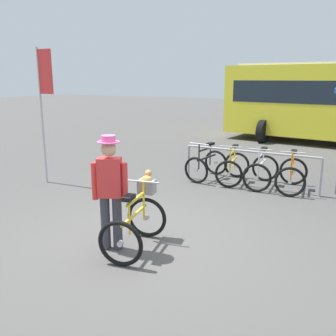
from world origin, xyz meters
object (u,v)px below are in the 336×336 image
Objects in this scene: racked_bike_white at (261,171)px; racked_bike_orange at (292,175)px; banner_flag at (44,90)px; featured_bicycle at (138,217)px; person_with_featured_bike at (110,188)px; racked_bike_black at (206,165)px; racked_bike_yellow at (233,168)px.

racked_bike_white and racked_bike_orange have the same top height.
featured_bicycle is at bearing -27.18° from banner_flag.
person_with_featured_bike is at bearing -112.24° from racked_bike_orange.
person_with_featured_bike is (0.31, -4.38, 0.58)m from racked_bike_black.
person_with_featured_bike is (-0.31, -0.24, 0.46)m from featured_bicycle.
racked_bike_orange is 0.68× the size of person_with_featured_bike.
banner_flag is (-3.52, 2.21, 1.28)m from person_with_featured_bike.
person_with_featured_bike is at bearing -103.98° from racked_bike_white.
person_with_featured_bike is (-1.09, -4.38, 0.58)m from racked_bike_white.
racked_bike_white is 4.21m from featured_bicycle.
racked_bike_yellow is 4.85m from banner_flag.
featured_bicycle reaches higher than racked_bike_white.
featured_bicycle is at bearing -81.51° from racked_bike_black.
racked_bike_white is at bearing -0.08° from racked_bike_yellow.
featured_bicycle is at bearing 37.88° from person_with_featured_bike.
racked_bike_yellow is at bearing 179.92° from racked_bike_orange.
featured_bicycle is (-1.48, -4.14, 0.12)m from racked_bike_orange.
racked_bike_white is 4.55m from person_with_featured_bike.
racked_bike_black is 0.95× the size of featured_bicycle.
banner_flag reaches higher than racked_bike_white.
racked_bike_yellow is 4.44m from person_with_featured_bike.
racked_bike_yellow is 0.36× the size of banner_flag.
person_with_featured_bike is at bearing -32.08° from banner_flag.
racked_bike_orange is 4.77m from person_with_featured_bike.
person_with_featured_bike is at bearing -142.12° from featured_bicycle.
racked_bike_yellow is 0.70m from racked_bike_white.
racked_bike_yellow and racked_bike_orange have the same top height.
racked_bike_black is at bearing 98.49° from featured_bicycle.
racked_bike_orange is 0.94× the size of featured_bicycle.
banner_flag is (-3.83, 1.97, 1.74)m from featured_bicycle.
racked_bike_yellow is 1.40m from racked_bike_orange.
featured_bicycle reaches higher than racked_bike_black.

